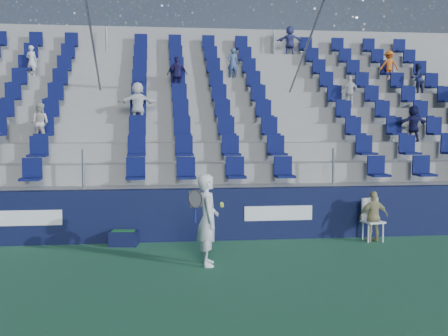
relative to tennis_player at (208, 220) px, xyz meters
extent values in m
plane|color=#2C6743|center=(0.36, -0.78, -0.87)|extent=(70.00, 70.00, 0.00)
cube|color=#0E1335|center=(0.36, 2.37, -0.27)|extent=(24.00, 0.30, 1.20)
cube|color=white|center=(1.86, 2.21, -0.25)|extent=(1.60, 0.02, 0.34)
cube|color=gray|center=(0.36, 2.95, -0.27)|extent=(24.00, 0.85, 1.20)
cube|color=gray|center=(0.36, 3.80, -0.02)|extent=(24.00, 0.85, 1.70)
cube|color=gray|center=(0.36, 4.65, 0.23)|extent=(24.00, 0.85, 2.20)
cube|color=gray|center=(0.36, 5.50, 0.48)|extent=(24.00, 0.85, 2.70)
cube|color=gray|center=(0.36, 6.35, 0.73)|extent=(24.00, 0.85, 3.20)
cube|color=gray|center=(0.36, 7.20, 0.98)|extent=(24.00, 0.85, 3.70)
cube|color=gray|center=(0.36, 8.05, 1.23)|extent=(24.00, 0.85, 4.20)
cube|color=gray|center=(0.36, 8.90, 1.48)|extent=(24.00, 0.85, 4.70)
cube|color=gray|center=(0.36, 9.75, 1.73)|extent=(24.00, 0.85, 5.20)
cube|color=gray|center=(0.36, 10.42, 2.23)|extent=(24.00, 0.50, 6.20)
cube|color=#0B1247|center=(0.36, 2.95, 0.68)|extent=(16.05, 0.50, 0.70)
cube|color=#0B1247|center=(0.36, 3.80, 1.18)|extent=(16.05, 0.50, 0.70)
cube|color=#0B1247|center=(0.36, 4.65, 1.68)|extent=(16.05, 0.50, 0.70)
cube|color=#0B1247|center=(0.36, 5.50, 2.18)|extent=(16.05, 0.50, 0.70)
cube|color=#0B1247|center=(0.36, 6.35, 2.68)|extent=(16.05, 0.50, 0.70)
cube|color=#0B1247|center=(0.36, 7.20, 3.18)|extent=(16.05, 0.50, 0.70)
cube|color=#0B1247|center=(0.36, 8.05, 3.68)|extent=(16.05, 0.50, 0.70)
cube|color=#0B1247|center=(0.36, 8.90, 4.18)|extent=(16.05, 0.50, 0.70)
cube|color=#0B1247|center=(0.36, 9.75, 4.68)|extent=(16.05, 0.50, 0.70)
cylinder|color=gray|center=(-2.64, 6.35, 3.48)|extent=(0.06, 7.68, 4.55)
cylinder|color=gray|center=(3.36, 6.35, 3.48)|extent=(0.06, 7.68, 4.55)
imported|color=#1A204E|center=(7.57, 7.15, 3.32)|extent=(0.57, 0.50, 0.99)
imported|color=silver|center=(4.99, 6.30, 2.82)|extent=(0.59, 0.27, 0.98)
imported|color=silver|center=(-4.81, 8.00, 3.81)|extent=(0.41, 0.33, 0.97)
imported|color=orange|center=(6.96, 8.00, 3.82)|extent=(0.69, 0.45, 1.00)
imported|color=#171846|center=(6.26, 4.60, 1.84)|extent=(0.98, 0.41, 1.03)
imported|color=#3D5688|center=(1.59, 8.00, 3.82)|extent=(0.39, 0.28, 1.00)
imported|color=#40468E|center=(3.92, 9.70, 4.85)|extent=(1.02, 0.60, 1.05)
imported|color=#1D1848|center=(-0.27, 7.15, 3.37)|extent=(0.68, 0.38, 1.09)
imported|color=white|center=(-1.45, 5.45, 2.41)|extent=(1.13, 0.56, 1.16)
imported|color=beige|center=(-3.94, 4.60, 1.85)|extent=(0.58, 0.49, 1.04)
imported|color=white|center=(0.00, 0.00, 0.00)|extent=(0.43, 0.64, 1.74)
cylinder|color=navy|center=(-0.25, -0.25, 0.13)|extent=(0.03, 0.03, 0.28)
torus|color=black|center=(-0.25, -0.25, 0.43)|extent=(0.30, 0.17, 0.28)
plane|color=#262626|center=(-0.25, -0.25, 0.43)|extent=(0.30, 0.16, 0.29)
sphere|color=#C4DE33|center=(0.25, -0.20, 0.29)|extent=(0.07, 0.07, 0.07)
sphere|color=#C4DE33|center=(0.25, -0.14, 0.32)|extent=(0.07, 0.07, 0.07)
cube|color=white|center=(3.98, 1.77, -0.43)|extent=(0.50, 0.50, 0.04)
cube|color=white|center=(3.98, 1.98, -0.16)|extent=(0.43, 0.12, 0.53)
cylinder|color=white|center=(3.81, 1.60, -0.66)|extent=(0.03, 0.03, 0.43)
cylinder|color=white|center=(4.15, 1.60, -0.66)|extent=(0.03, 0.03, 0.43)
cylinder|color=white|center=(3.81, 1.94, -0.66)|extent=(0.03, 0.03, 0.43)
cylinder|color=white|center=(4.15, 1.94, -0.66)|extent=(0.03, 0.03, 0.43)
imported|color=tan|center=(3.98, 1.72, -0.29)|extent=(0.69, 0.31, 1.16)
cube|color=#0E1233|center=(-1.68, 1.97, -0.71)|extent=(0.65, 0.48, 0.33)
cube|color=#1E662D|center=(-1.68, 1.97, -0.63)|extent=(0.53, 0.35, 0.20)
camera|label=1|loc=(-0.98, -10.46, 1.76)|focal=45.00mm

